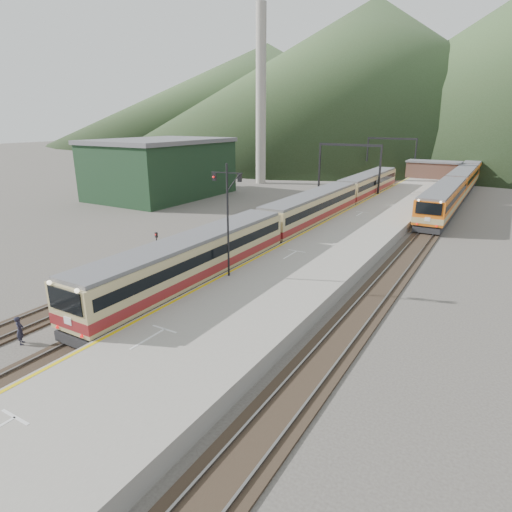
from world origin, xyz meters
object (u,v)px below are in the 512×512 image
Objects in this scene: worker at (20,330)px; main_train at (313,209)px; second_train at (463,180)px; signal_mast at (228,210)px.

main_train is at bearing -52.82° from worker.
main_train is 31.93m from worker.
signal_mast is (-9.29, -53.69, 3.55)m from second_train.
worker is at bearing -95.34° from main_train.
signal_mast is (2.21, -19.75, 3.59)m from main_train.
second_train is 67.29m from worker.
second_train is 40.06× the size of worker.
second_train is at bearing 80.19° from signal_mast.
main_train is at bearing 96.39° from signal_mast.
worker is at bearing -102.42° from second_train.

